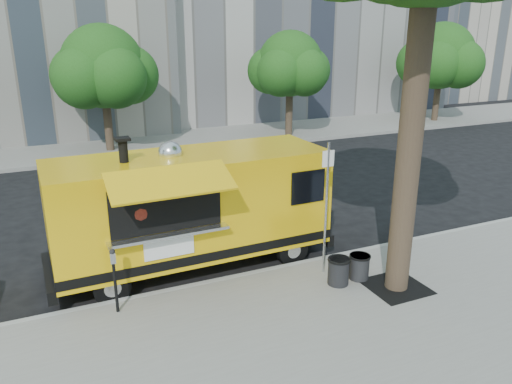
% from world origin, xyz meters
% --- Properties ---
extents(ground, '(120.00, 120.00, 0.00)m').
position_xyz_m(ground, '(0.00, 0.00, 0.00)').
color(ground, black).
rests_on(ground, ground).
extents(sidewalk, '(60.00, 6.00, 0.15)m').
position_xyz_m(sidewalk, '(0.00, -4.00, 0.07)').
color(sidewalk, gray).
rests_on(sidewalk, ground).
extents(curb, '(60.00, 0.14, 0.16)m').
position_xyz_m(curb, '(0.00, -0.93, 0.07)').
color(curb, '#999993').
rests_on(curb, ground).
extents(far_sidewalk, '(60.00, 5.00, 0.15)m').
position_xyz_m(far_sidewalk, '(0.00, 13.50, 0.07)').
color(far_sidewalk, gray).
rests_on(far_sidewalk, ground).
extents(tree_well, '(1.20, 1.20, 0.02)m').
position_xyz_m(tree_well, '(2.60, -2.80, 0.15)').
color(tree_well, black).
rests_on(tree_well, sidewalk).
extents(far_tree_b, '(3.60, 3.60, 5.50)m').
position_xyz_m(far_tree_b, '(-1.00, 12.70, 3.83)').
color(far_tree_b, '#33261C').
rests_on(far_tree_b, far_sidewalk).
extents(far_tree_c, '(3.24, 3.24, 5.21)m').
position_xyz_m(far_tree_c, '(8.00, 12.40, 3.72)').
color(far_tree_c, '#33261C').
rests_on(far_tree_c, far_sidewalk).
extents(far_tree_d, '(3.78, 3.78, 5.64)m').
position_xyz_m(far_tree_d, '(18.00, 12.60, 3.89)').
color(far_tree_d, '#33261C').
rests_on(far_tree_d, far_sidewalk).
extents(sign_post, '(0.28, 0.06, 3.00)m').
position_xyz_m(sign_post, '(1.55, -1.55, 1.85)').
color(sign_post, silver).
rests_on(sign_post, sidewalk).
extents(parking_meter, '(0.11, 0.11, 1.33)m').
position_xyz_m(parking_meter, '(-3.00, -1.35, 0.98)').
color(parking_meter, black).
rests_on(parking_meter, sidewalk).
extents(food_truck, '(6.62, 3.12, 3.24)m').
position_xyz_m(food_truck, '(-0.99, 0.17, 1.52)').
color(food_truck, yellow).
rests_on(food_truck, ground).
extents(trash_bin_left, '(0.50, 0.50, 0.59)m').
position_xyz_m(trash_bin_left, '(1.55, -2.17, 0.47)').
color(trash_bin_left, black).
rests_on(trash_bin_left, sidewalk).
extents(trash_bin_right, '(0.47, 0.47, 0.56)m').
position_xyz_m(trash_bin_right, '(2.10, -2.15, 0.45)').
color(trash_bin_right, black).
rests_on(trash_bin_right, sidewalk).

